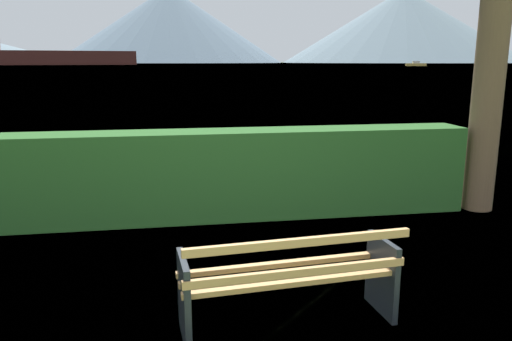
% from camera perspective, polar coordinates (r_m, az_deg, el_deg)
% --- Properties ---
extents(ground_plane, '(1400.00, 1400.00, 0.00)m').
position_cam_1_polar(ground_plane, '(4.43, 3.56, -16.96)').
color(ground_plane, olive).
extents(water_surface, '(620.00, 620.00, 0.00)m').
position_cam_1_polar(water_surface, '(313.01, -9.61, 11.89)').
color(water_surface, slate).
rests_on(water_surface, ground_plane).
extents(park_bench, '(1.85, 0.73, 0.87)m').
position_cam_1_polar(park_bench, '(4.18, 3.90, -12.23)').
color(park_bench, tan).
rests_on(park_bench, ground_plane).
extents(hedge_row, '(6.52, 0.65, 1.23)m').
position_cam_1_polar(hedge_row, '(7.01, -1.95, -0.39)').
color(hedge_row, '#285B23').
rests_on(hedge_row, ground_plane).
extents(cargo_ship_large, '(92.52, 33.69, 22.60)m').
position_cam_1_polar(cargo_ship_large, '(289.37, -24.43, 12.20)').
color(cargo_ship_large, '#471E19').
rests_on(cargo_ship_large, water_surface).
extents(tender_far, '(8.56, 5.20, 2.05)m').
position_cam_1_polar(tender_far, '(223.15, 17.84, 11.51)').
color(tender_far, gold).
rests_on(tender_far, water_surface).
extents(distant_hills, '(893.06, 407.99, 79.22)m').
position_cam_1_polar(distant_hills, '(555.08, -17.67, 15.17)').
color(distant_hills, slate).
rests_on(distant_hills, ground_plane).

